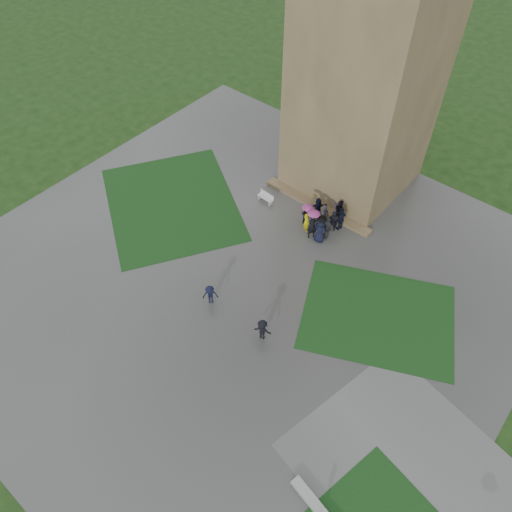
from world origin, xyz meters
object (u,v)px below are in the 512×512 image
Objects in this scene: pedestrian_mid at (210,295)px; pedestrian_near at (262,330)px; tower at (369,70)px; bench at (266,197)px.

pedestrian_mid is 0.96× the size of pedestrian_near.
tower is 11.96× the size of pedestrian_mid.
pedestrian_mid is 4.07m from pedestrian_near.
pedestrian_near reaches higher than bench.
pedestrian_near is at bearing -42.79° from pedestrian_mid.
pedestrian_near reaches higher than pedestrian_mid.
bench is at bearing 65.13° from pedestrian_mid.
pedestrian_near is (4.02, -15.66, -8.19)m from tower.
pedestrian_mid is at bearing -67.40° from bench.
bench is 9.96m from pedestrian_mid.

